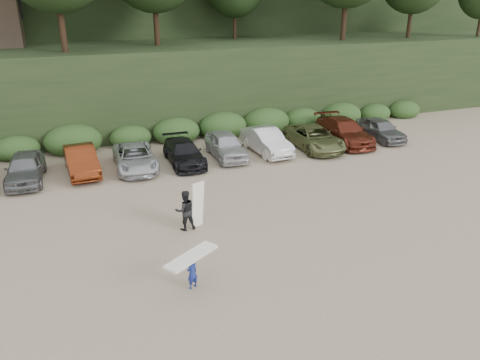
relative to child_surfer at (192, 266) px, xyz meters
name	(u,v)px	position (x,y,z in m)	size (l,w,h in m)	color
ground	(234,238)	(2.58, 2.85, -0.88)	(120.00, 120.00, 0.00)	tan
parked_cars	(139,156)	(0.39, 12.87, -0.12)	(36.34, 5.95, 1.64)	#9A9B9F
child_surfer	(192,266)	(0.00, 0.00, 0.00)	(2.13, 1.66, 1.29)	navy
adult_surfer	(186,210)	(0.96, 4.34, 0.04)	(1.34, 0.70, 2.13)	black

